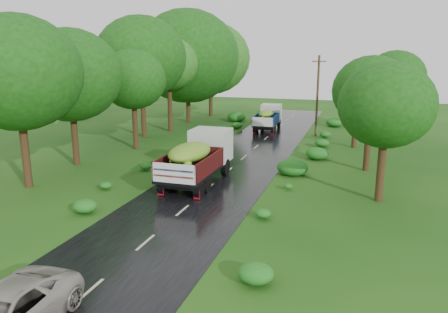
% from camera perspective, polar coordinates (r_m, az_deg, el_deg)
% --- Properties ---
extents(ground, '(120.00, 120.00, 0.00)m').
position_cam_1_polar(ground, '(18.95, -10.22, -11.02)').
color(ground, '#103E0D').
rests_on(ground, ground).
extents(road, '(6.50, 80.00, 0.02)m').
position_cam_1_polar(road, '(23.15, -4.48, -6.22)').
color(road, black).
rests_on(road, ground).
extents(road_lines, '(0.12, 69.60, 0.00)m').
position_cam_1_polar(road_lines, '(24.02, -3.59, -5.43)').
color(road_lines, '#BFB78C').
rests_on(road_lines, road).
extents(truck_near, '(2.55, 7.05, 2.96)m').
position_cam_1_polar(truck_near, '(26.54, -3.25, 0.12)').
color(truck_near, black).
rests_on(truck_near, ground).
extents(truck_far, '(2.23, 5.89, 2.45)m').
position_cam_1_polar(truck_far, '(45.14, 5.80, 5.22)').
color(truck_far, black).
rests_on(truck_far, ground).
extents(utility_pole, '(1.30, 0.45, 7.55)m').
position_cam_1_polar(utility_pole, '(42.24, 12.10, 7.85)').
color(utility_pole, '#382616').
rests_on(utility_pole, ground).
extents(trees_left, '(5.61, 35.56, 9.53)m').
position_cam_1_polar(trees_left, '(42.60, -8.58, 12.01)').
color(trees_left, black).
rests_on(trees_left, ground).
extents(trees_right, '(6.29, 24.27, 7.00)m').
position_cam_1_polar(trees_right, '(34.39, 19.83, 8.23)').
color(trees_right, black).
rests_on(trees_right, ground).
extents(shrubs, '(11.90, 44.00, 0.70)m').
position_cam_1_polar(shrubs, '(31.22, 1.67, -0.34)').
color(shrubs, '#175915').
rests_on(shrubs, ground).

